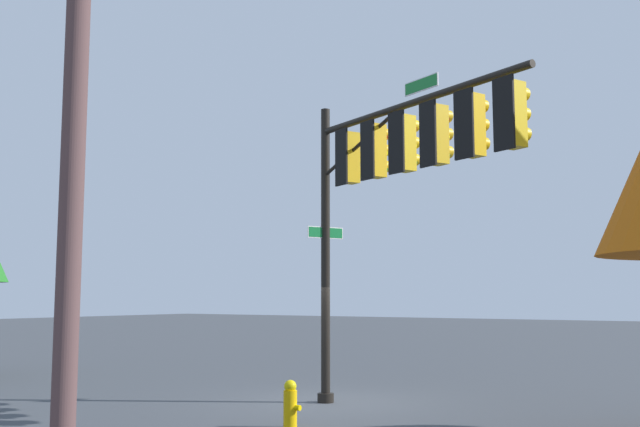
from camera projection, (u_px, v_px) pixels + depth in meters
ground_plane at (326, 402)px, 16.12m from camera, size 120.00×120.00×0.00m
signal_pole_assembly at (400, 162)px, 14.54m from camera, size 5.68×2.93×6.54m
utility_pole at (74, 129)px, 9.00m from camera, size 0.35×1.80×8.41m
fire_hydrant at (290, 404)px, 13.06m from camera, size 0.33×0.24×0.83m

